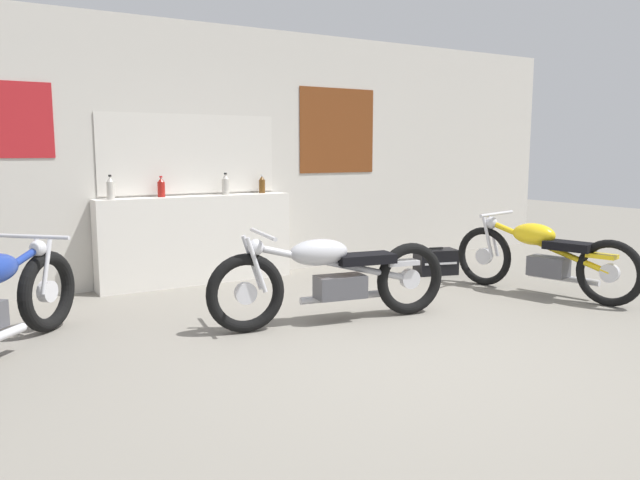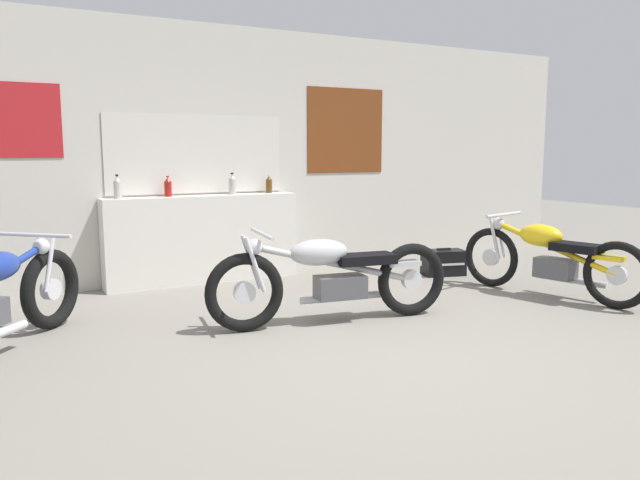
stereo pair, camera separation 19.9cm
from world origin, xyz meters
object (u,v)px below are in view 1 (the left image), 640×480
object	(u,v)px
motorcycle_yellow	(543,256)
hard_case_black	(436,262)
motorcycle_silver	(332,276)
bottle_center	(226,185)
bottle_leftmost	(110,189)
bottle_left_center	(161,188)
bottle_right_center	(262,185)

from	to	relation	value
motorcycle_yellow	hard_case_black	distance (m)	1.38
motorcycle_silver	bottle_center	bearing A→B (deg)	91.76
bottle_leftmost	motorcycle_yellow	world-z (taller)	bottle_leftmost
motorcycle_silver	motorcycle_yellow	xyz separation A→B (m)	(2.35, -0.21, -0.00)
bottle_leftmost	motorcycle_yellow	xyz separation A→B (m)	(3.66, -2.29, -0.67)
bottle_left_center	bottle_right_center	distance (m)	1.17
bottle_leftmost	bottle_center	world-z (taller)	bottle_leftmost
bottle_leftmost	motorcycle_silver	bearing A→B (deg)	-57.78
bottle_left_center	bottle_leftmost	bearing A→B (deg)	-173.44
bottle_right_center	bottle_leftmost	bearing A→B (deg)	-177.52
bottle_center	motorcycle_silver	size ratio (longest dim) A/B	0.11
bottle_leftmost	motorcycle_yellow	size ratio (longest dim) A/B	0.13
bottle_leftmost	bottle_center	xyz separation A→B (m)	(1.24, 0.03, -0.00)
bottle_leftmost	bottle_right_center	distance (m)	1.71
bottle_right_center	hard_case_black	world-z (taller)	bottle_right_center
bottle_center	bottle_right_center	xyz separation A→B (m)	(0.46, 0.04, -0.01)
motorcycle_silver	hard_case_black	distance (m)	2.44
motorcycle_silver	hard_case_black	world-z (taller)	motorcycle_silver
bottle_left_center	motorcycle_yellow	xyz separation A→B (m)	(3.13, -2.35, -0.65)
bottle_leftmost	bottle_right_center	size ratio (longest dim) A/B	1.16
bottle_center	bottle_right_center	distance (m)	0.46
bottle_left_center	hard_case_black	world-z (taller)	bottle_left_center
bottle_left_center	motorcycle_silver	world-z (taller)	bottle_left_center
bottle_center	hard_case_black	xyz separation A→B (m)	(2.21, -0.98, -0.91)
bottle_left_center	motorcycle_silver	distance (m)	2.36
bottle_leftmost	bottle_left_center	distance (m)	0.53
bottle_leftmost	motorcycle_yellow	distance (m)	4.36
bottle_leftmost	hard_case_black	xyz separation A→B (m)	(3.45, -0.94, -0.92)
bottle_leftmost	bottle_right_center	bearing A→B (deg)	2.48
bottle_leftmost	bottle_left_center	bearing A→B (deg)	6.56
bottle_right_center	motorcycle_silver	distance (m)	2.28
bottle_left_center	hard_case_black	bearing A→B (deg)	-18.97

